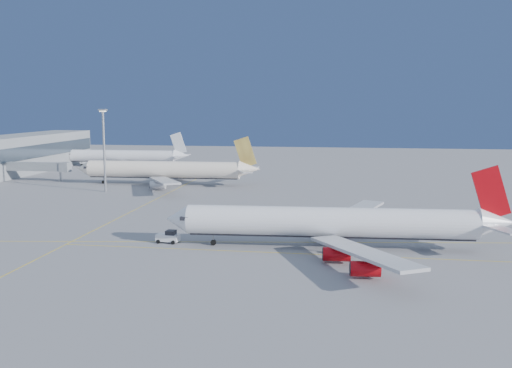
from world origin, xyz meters
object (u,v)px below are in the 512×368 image
pushback_tug (168,237)px  light_mast (104,143)px  airliner_third (126,156)px  airliner_etihad (167,170)px  airliner_virgin (337,223)px

pushback_tug → light_mast: light_mast is taller
airliner_third → airliner_etihad: bearing=-56.7°
airliner_virgin → airliner_third: (-93.61, 130.29, -0.23)m
airliner_etihad → pushback_tug: 83.34m
airliner_virgin → light_mast: bearing=137.2°
airliner_third → airliner_virgin: bearing=-55.4°
airliner_third → pushback_tug: 144.21m
airliner_virgin → airliner_third: 160.43m
airliner_etihad → light_mast: (-14.66, -17.83, 10.12)m
airliner_virgin → airliner_etihad: (-58.30, 78.78, 0.19)m
airliner_virgin → pushback_tug: size_ratio=14.23×
airliner_virgin → airliner_etihad: airliner_etihad is taller
airliner_third → light_mast: light_mast is taller
airliner_virgin → light_mast: size_ratio=2.56×
airliner_virgin → light_mast: 95.63m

